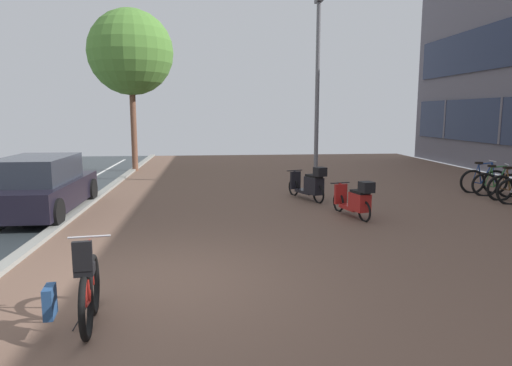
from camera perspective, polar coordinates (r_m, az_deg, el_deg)
The scene contains 9 objects.
ground at distance 6.77m, azimuth -0.29°, elevation -12.27°, with size 21.00×40.00×0.13m.
bicycle_foreground at distance 5.66m, azimuth -20.51°, elevation -12.60°, with size 0.62×1.39×1.11m.
bicycle_rack_07 at distance 14.94m, azimuth 27.94°, elevation -0.19°, with size 1.30×0.60×1.00m.
bicycle_rack_08 at distance 15.42m, azimuth 26.60°, elevation 0.19°, with size 1.40×0.48×1.03m.
scooter_near at distance 12.71m, azimuth 6.81°, elevation -0.18°, with size 0.89×1.71×1.00m.
scooter_mid at distance 10.76m, azimuth 12.38°, elevation -2.09°, with size 0.70×1.62×0.93m.
parked_car_near at distance 12.12m, azimuth -25.47°, elevation -0.39°, with size 1.85×3.97×1.38m.
lamp_post at distance 15.73m, azimuth 7.68°, elevation 12.31°, with size 0.20×0.52×6.16m.
street_tree at distance 19.90m, azimuth -15.41°, elevation 15.44°, with size 3.44×3.44×6.57m.
Camera 1 is at (0.82, -6.29, 2.40)m, focal length 31.98 mm.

